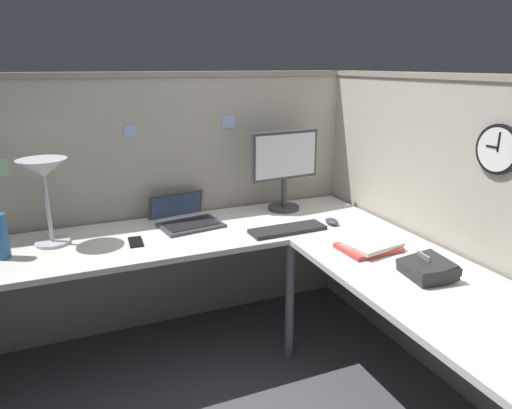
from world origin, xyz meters
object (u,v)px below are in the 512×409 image
at_px(book_stack, 370,246).
at_px(wall_clock, 499,149).
at_px(monitor, 285,164).
at_px(office_phone, 428,270).
at_px(desk_lamp_dome, 43,175).
at_px(thermos_flask, 0,236).
at_px(laptop, 184,218).
at_px(cell_phone, 136,242).
at_px(computer_mouse, 332,221).
at_px(keyboard, 288,229).

height_order(book_stack, wall_clock, wall_clock).
xyz_separation_m(monitor, office_phone, (0.14, -1.14, -0.26)).
height_order(desk_lamp_dome, thermos_flask, desk_lamp_dome).
bearing_deg(laptop, monitor, -0.34).
bearing_deg(wall_clock, office_phone, -178.21).
distance_m(desk_lamp_dome, book_stack, 1.66).
bearing_deg(cell_phone, desk_lamp_dome, 162.16).
xyz_separation_m(desk_lamp_dome, book_stack, (1.46, -0.71, -0.34)).
bearing_deg(office_phone, computer_mouse, 90.81).
height_order(laptop, keyboard, laptop).
distance_m(office_phone, wall_clock, 0.60).
bearing_deg(wall_clock, thermos_flask, 155.29).
bearing_deg(laptop, book_stack, -46.40).
bearing_deg(computer_mouse, monitor, 109.20).
xyz_separation_m(keyboard, cell_phone, (-0.81, 0.15, -0.01)).
relative_size(keyboard, desk_lamp_dome, 0.97).
height_order(keyboard, computer_mouse, computer_mouse).
height_order(monitor, book_stack, monitor).
bearing_deg(office_phone, keyboard, 111.65).
xyz_separation_m(monitor, thermos_flask, (-1.58, -0.18, -0.18)).
xyz_separation_m(monitor, computer_mouse, (0.13, -0.37, -0.28)).
bearing_deg(wall_clock, monitor, 112.58).
xyz_separation_m(keyboard, book_stack, (0.26, -0.40, 0.01)).
height_order(computer_mouse, wall_clock, wall_clock).
relative_size(desk_lamp_dome, thermos_flask, 2.02).
bearing_deg(monitor, office_phone, -82.98).
height_order(thermos_flask, office_phone, thermos_flask).
bearing_deg(book_stack, keyboard, 122.65).
bearing_deg(computer_mouse, book_stack, -94.54).
height_order(keyboard, desk_lamp_dome, desk_lamp_dome).
xyz_separation_m(monitor, laptop, (-0.65, 0.00, -0.27)).
bearing_deg(keyboard, wall_clock, -51.26).
relative_size(monitor, cell_phone, 3.47).
height_order(monitor, laptop, monitor).
height_order(thermos_flask, book_stack, thermos_flask).
xyz_separation_m(desk_lamp_dome, office_phone, (1.51, -1.06, -0.33)).
distance_m(cell_phone, office_phone, 1.43).
distance_m(book_stack, wall_clock, 0.73).
distance_m(computer_mouse, office_phone, 0.77).
bearing_deg(book_stack, office_phone, -83.07).
xyz_separation_m(desk_lamp_dome, wall_clock, (1.83, -1.05, 0.18)).
bearing_deg(laptop, keyboard, -37.99).
relative_size(laptop, desk_lamp_dome, 0.96).
bearing_deg(desk_lamp_dome, laptop, 6.25).
bearing_deg(book_stack, computer_mouse, 85.46).
relative_size(desk_lamp_dome, office_phone, 1.96).
relative_size(computer_mouse, book_stack, 0.34).
relative_size(monitor, book_stack, 1.65).
xyz_separation_m(laptop, office_phone, (0.79, -1.14, 0.01)).
relative_size(cell_phone, wall_clock, 0.65).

